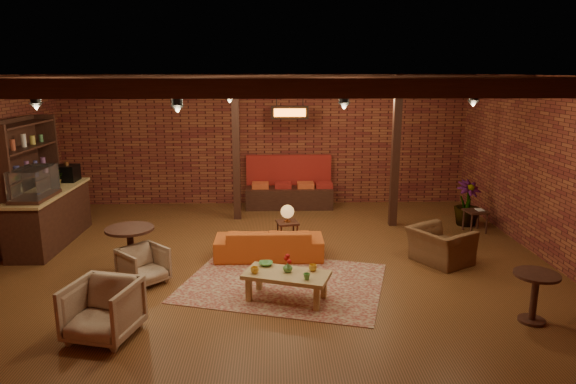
{
  "coord_description": "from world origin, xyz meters",
  "views": [
    {
      "loc": [
        0.21,
        -8.64,
        3.27
      ],
      "look_at": [
        0.47,
        0.2,
        1.18
      ],
      "focal_mm": 32.0,
      "sensor_mm": 36.0,
      "label": 1
    }
  ],
  "objects_px": {
    "sofa": "(269,243)",
    "armchair_b": "(103,307)",
    "round_table_left": "(131,243)",
    "round_table_right": "(535,290)",
    "coffee_table": "(286,276)",
    "plant_tall": "(471,159)",
    "side_table_book": "(476,212)",
    "armchair_a": "(143,264)",
    "armchair_right": "(441,240)",
    "side_table_lamp": "(287,215)"
  },
  "relations": [
    {
      "from": "sofa",
      "to": "armchair_b",
      "type": "bearing_deg",
      "value": 53.56
    },
    {
      "from": "round_table_left",
      "to": "round_table_right",
      "type": "relative_size",
      "value": 1.18
    },
    {
      "from": "sofa",
      "to": "coffee_table",
      "type": "relative_size",
      "value": 1.42
    },
    {
      "from": "plant_tall",
      "to": "side_table_book",
      "type": "bearing_deg",
      "value": -90.0
    },
    {
      "from": "sofa",
      "to": "armchair_a",
      "type": "bearing_deg",
      "value": 28.76
    },
    {
      "from": "coffee_table",
      "to": "round_table_left",
      "type": "bearing_deg",
      "value": 157.95
    },
    {
      "from": "armchair_b",
      "to": "armchair_right",
      "type": "bearing_deg",
      "value": 40.23
    },
    {
      "from": "plant_tall",
      "to": "armchair_right",
      "type": "bearing_deg",
      "value": -120.13
    },
    {
      "from": "side_table_book",
      "to": "armchair_b",
      "type": "bearing_deg",
      "value": -146.64
    },
    {
      "from": "round_table_left",
      "to": "round_table_right",
      "type": "xyz_separation_m",
      "value": [
        5.77,
        -1.79,
        -0.09
      ]
    },
    {
      "from": "round_table_right",
      "to": "round_table_left",
      "type": "bearing_deg",
      "value": 162.78
    },
    {
      "from": "plant_tall",
      "to": "sofa",
      "type": "bearing_deg",
      "value": -156.01
    },
    {
      "from": "armchair_a",
      "to": "plant_tall",
      "type": "relative_size",
      "value": 0.22
    },
    {
      "from": "round_table_left",
      "to": "side_table_book",
      "type": "height_order",
      "value": "round_table_left"
    },
    {
      "from": "side_table_lamp",
      "to": "armchair_a",
      "type": "distance_m",
      "value": 2.9
    },
    {
      "from": "coffee_table",
      "to": "side_table_lamp",
      "type": "distance_m",
      "value": 2.4
    },
    {
      "from": "armchair_right",
      "to": "round_table_right",
      "type": "bearing_deg",
      "value": 163.16
    },
    {
      "from": "armchair_a",
      "to": "side_table_book",
      "type": "bearing_deg",
      "value": -23.61
    },
    {
      "from": "round_table_left",
      "to": "plant_tall",
      "type": "relative_size",
      "value": 0.28
    },
    {
      "from": "coffee_table",
      "to": "armchair_right",
      "type": "xyz_separation_m",
      "value": [
        2.72,
        1.41,
        0.04
      ]
    },
    {
      "from": "plant_tall",
      "to": "armchair_a",
      "type": "bearing_deg",
      "value": -154.54
    },
    {
      "from": "side_table_book",
      "to": "round_table_right",
      "type": "bearing_deg",
      "value": -100.66
    },
    {
      "from": "side_table_book",
      "to": "round_table_right",
      "type": "relative_size",
      "value": 0.7
    },
    {
      "from": "coffee_table",
      "to": "side_table_book",
      "type": "bearing_deg",
      "value": 38.04
    },
    {
      "from": "armchair_a",
      "to": "side_table_book",
      "type": "height_order",
      "value": "armchair_a"
    },
    {
      "from": "coffee_table",
      "to": "armchair_a",
      "type": "xyz_separation_m",
      "value": [
        -2.23,
        0.66,
        -0.05
      ]
    },
    {
      "from": "round_table_right",
      "to": "armchair_b",
      "type": "bearing_deg",
      "value": -177.45
    },
    {
      "from": "armchair_a",
      "to": "round_table_right",
      "type": "bearing_deg",
      "value": -59.93
    },
    {
      "from": "coffee_table",
      "to": "armchair_right",
      "type": "relative_size",
      "value": 1.41
    },
    {
      "from": "armchair_b",
      "to": "round_table_right",
      "type": "bearing_deg",
      "value": 16.94
    },
    {
      "from": "sofa",
      "to": "round_table_right",
      "type": "xyz_separation_m",
      "value": [
        3.53,
        -2.51,
        0.18
      ]
    },
    {
      "from": "side_table_lamp",
      "to": "armchair_a",
      "type": "bearing_deg",
      "value": -143.28
    },
    {
      "from": "side_table_lamp",
      "to": "plant_tall",
      "type": "xyz_separation_m",
      "value": [
        3.92,
        1.24,
        0.85
      ]
    },
    {
      "from": "coffee_table",
      "to": "side_table_book",
      "type": "xyz_separation_m",
      "value": [
        4.01,
        3.14,
        0.06
      ]
    },
    {
      "from": "coffee_table",
      "to": "round_table_left",
      "type": "distance_m",
      "value": 2.7
    },
    {
      "from": "side_table_book",
      "to": "coffee_table",
      "type": "bearing_deg",
      "value": -141.96
    },
    {
      "from": "coffee_table",
      "to": "plant_tall",
      "type": "distance_m",
      "value": 5.52
    },
    {
      "from": "armchair_a",
      "to": "coffee_table",
      "type": "bearing_deg",
      "value": -61.86
    },
    {
      "from": "round_table_left",
      "to": "armchair_b",
      "type": "distance_m",
      "value": 2.05
    },
    {
      "from": "side_table_book",
      "to": "plant_tall",
      "type": "relative_size",
      "value": 0.17
    },
    {
      "from": "armchair_a",
      "to": "armchair_right",
      "type": "bearing_deg",
      "value": -36.64
    },
    {
      "from": "round_table_left",
      "to": "side_table_lamp",
      "type": "bearing_deg",
      "value": 27.99
    },
    {
      "from": "sofa",
      "to": "side_table_lamp",
      "type": "distance_m",
      "value": 0.81
    },
    {
      "from": "plant_tall",
      "to": "round_table_left",
      "type": "bearing_deg",
      "value": -158.09
    },
    {
      "from": "coffee_table",
      "to": "armchair_right",
      "type": "height_order",
      "value": "armchair_right"
    },
    {
      "from": "side_table_lamp",
      "to": "round_table_right",
      "type": "relative_size",
      "value": 1.17
    },
    {
      "from": "coffee_table",
      "to": "plant_tall",
      "type": "xyz_separation_m",
      "value": [
        4.01,
        3.63,
        1.09
      ]
    },
    {
      "from": "side_table_lamp",
      "to": "armchair_a",
      "type": "height_order",
      "value": "side_table_lamp"
    },
    {
      "from": "sofa",
      "to": "coffee_table",
      "type": "bearing_deg",
      "value": 98.73
    },
    {
      "from": "side_table_lamp",
      "to": "armchair_a",
      "type": "xyz_separation_m",
      "value": [
        -2.31,
        -1.73,
        -0.29
      ]
    }
  ]
}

